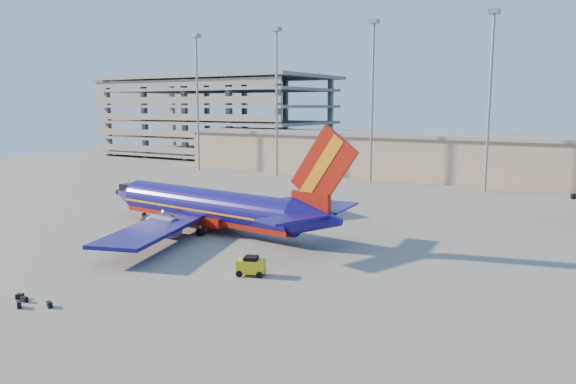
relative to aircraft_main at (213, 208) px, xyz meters
The scene contains 7 objects.
ground 5.33m from the aircraft_main, ahead, with size 220.00×220.00×0.00m, color slate.
terminal_building 59.43m from the aircraft_main, 75.74° to the left, with size 122.00×16.00×8.50m.
parking_garage 93.78m from the aircraft_main, 127.92° to the left, with size 62.00×32.00×21.40m.
light_mast_row 48.93m from the aircraft_main, 78.07° to the left, with size 101.60×1.60×28.65m.
aircraft_main is the anchor object (origin of this frame).
baggage_tug 17.62m from the aircraft_main, 41.28° to the right, with size 2.59×2.07×1.63m.
luggage_pile 25.58m from the aircraft_main, 82.12° to the right, with size 3.98×1.70×0.46m.
Camera 1 is at (34.20, -47.75, 13.87)m, focal length 35.00 mm.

